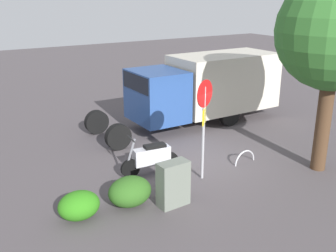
{
  "coord_description": "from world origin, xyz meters",
  "views": [
    {
      "loc": [
        7.0,
        9.35,
        5.08
      ],
      "look_at": [
        1.1,
        -0.2,
        1.3
      ],
      "focal_mm": 42.52,
      "sensor_mm": 36.0,
      "label": 1
    }
  ],
  "objects_px": {
    "box_truck_near": "(204,85)",
    "street_tree": "(335,33)",
    "motorcycle": "(151,157)",
    "utility_cabinet": "(173,184)",
    "bike_rack_hoop": "(245,163)",
    "stop_sign": "(204,114)"
  },
  "relations": [
    {
      "from": "box_truck_near",
      "to": "street_tree",
      "type": "relative_size",
      "value": 1.39
    },
    {
      "from": "box_truck_near",
      "to": "motorcycle",
      "type": "xyz_separation_m",
      "value": [
        4.25,
        3.19,
        -1.02
      ]
    },
    {
      "from": "box_truck_near",
      "to": "utility_cabinet",
      "type": "xyz_separation_m",
      "value": [
        4.69,
        5.09,
        -0.95
      ]
    },
    {
      "from": "utility_cabinet",
      "to": "bike_rack_hoop",
      "type": "xyz_separation_m",
      "value": [
        -3.3,
        -1.0,
        -0.58
      ]
    },
    {
      "from": "stop_sign",
      "to": "street_tree",
      "type": "distance_m",
      "value": 4.19
    },
    {
      "from": "street_tree",
      "to": "stop_sign",
      "type": "bearing_deg",
      "value": -21.13
    },
    {
      "from": "box_truck_near",
      "to": "bike_rack_hoop",
      "type": "bearing_deg",
      "value": 70.97
    },
    {
      "from": "street_tree",
      "to": "bike_rack_hoop",
      "type": "distance_m",
      "value": 4.58
    },
    {
      "from": "motorcycle",
      "to": "bike_rack_hoop",
      "type": "height_order",
      "value": "motorcycle"
    },
    {
      "from": "motorcycle",
      "to": "stop_sign",
      "type": "bearing_deg",
      "value": 141.66
    },
    {
      "from": "stop_sign",
      "to": "utility_cabinet",
      "type": "bearing_deg",
      "value": 28.81
    },
    {
      "from": "motorcycle",
      "to": "stop_sign",
      "type": "height_order",
      "value": "stop_sign"
    },
    {
      "from": "stop_sign",
      "to": "utility_cabinet",
      "type": "distance_m",
      "value": 2.19
    },
    {
      "from": "utility_cabinet",
      "to": "bike_rack_hoop",
      "type": "relative_size",
      "value": 1.37
    },
    {
      "from": "stop_sign",
      "to": "utility_cabinet",
      "type": "height_order",
      "value": "stop_sign"
    },
    {
      "from": "bike_rack_hoop",
      "to": "street_tree",
      "type": "bearing_deg",
      "value": 137.49
    },
    {
      "from": "box_truck_near",
      "to": "utility_cabinet",
      "type": "bearing_deg",
      "value": 47.15
    },
    {
      "from": "stop_sign",
      "to": "bike_rack_hoop",
      "type": "distance_m",
      "value": 2.62
    },
    {
      "from": "motorcycle",
      "to": "stop_sign",
      "type": "distance_m",
      "value": 2.06
    },
    {
      "from": "box_truck_near",
      "to": "street_tree",
      "type": "bearing_deg",
      "value": 91.97
    },
    {
      "from": "stop_sign",
      "to": "street_tree",
      "type": "height_order",
      "value": "street_tree"
    },
    {
      "from": "box_truck_near",
      "to": "bike_rack_hoop",
      "type": "relative_size",
      "value": 9.32
    }
  ]
}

